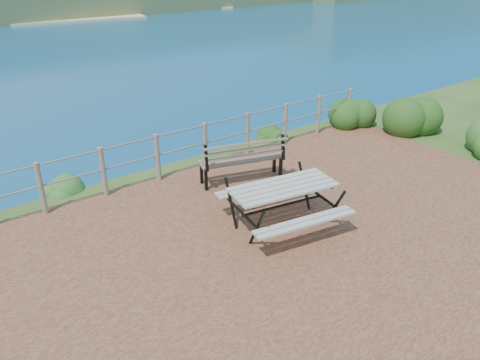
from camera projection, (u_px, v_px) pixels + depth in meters
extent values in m
cube|color=brown|center=(313.00, 233.00, 7.93)|extent=(10.00, 7.00, 0.12)
cylinder|color=#6B5B4C|center=(41.00, 189.00, 8.26)|extent=(0.10, 0.10, 1.00)
cylinder|color=#6B5B4C|center=(103.00, 172.00, 8.88)|extent=(0.10, 0.10, 1.00)
cylinder|color=#6B5B4C|center=(158.00, 158.00, 9.49)|extent=(0.10, 0.10, 1.00)
cylinder|color=#6B5B4C|center=(205.00, 145.00, 10.11)|extent=(0.10, 0.10, 1.00)
cylinder|color=#6B5B4C|center=(247.00, 134.00, 10.72)|extent=(0.10, 0.10, 1.00)
cylinder|color=#6B5B4C|center=(285.00, 124.00, 11.34)|extent=(0.10, 0.10, 1.00)
cylinder|color=#6B5B4C|center=(319.00, 115.00, 11.96)|extent=(0.10, 0.10, 1.00)
cylinder|color=#6B5B4C|center=(349.00, 107.00, 12.57)|extent=(0.10, 0.10, 1.00)
cylinder|color=slate|center=(204.00, 125.00, 9.91)|extent=(9.40, 0.04, 0.04)
cylinder|color=slate|center=(205.00, 143.00, 10.09)|extent=(9.40, 0.04, 0.04)
cube|color=gray|center=(283.00, 187.00, 7.79)|extent=(1.90, 1.04, 0.04)
cube|color=gray|center=(283.00, 203.00, 7.92)|extent=(1.82, 0.57, 0.04)
cube|color=gray|center=(283.00, 203.00, 7.92)|extent=(1.82, 0.57, 0.04)
cylinder|color=black|center=(282.00, 205.00, 7.95)|extent=(1.53, 0.31, 0.04)
cube|color=brown|center=(241.00, 159.00, 9.47)|extent=(1.79, 0.91, 0.04)
cube|color=brown|center=(242.00, 145.00, 9.34)|extent=(1.71, 0.62, 0.40)
cube|color=black|center=(241.00, 170.00, 9.58)|extent=(0.07, 0.08, 0.48)
cube|color=black|center=(241.00, 170.00, 9.58)|extent=(0.07, 0.08, 0.48)
cube|color=black|center=(241.00, 170.00, 9.58)|extent=(0.07, 0.08, 0.48)
cube|color=black|center=(241.00, 170.00, 9.58)|extent=(0.07, 0.08, 0.48)
ellipsoid|color=#164816|center=(406.00, 133.00, 12.27)|extent=(1.27, 1.27, 1.80)
ellipsoid|color=#164816|center=(347.00, 125.00, 12.76)|extent=(1.02, 1.02, 1.46)
ellipsoid|color=#205621|center=(69.00, 191.00, 9.29)|extent=(0.74, 0.74, 0.47)
ellipsoid|color=#164816|center=(270.00, 139.00, 11.84)|extent=(0.68, 0.68, 0.38)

